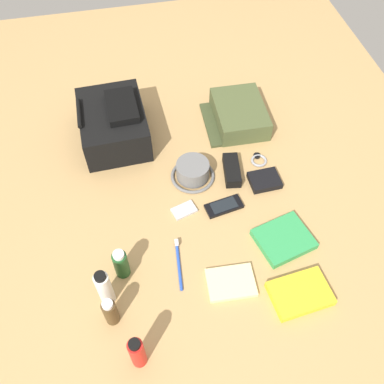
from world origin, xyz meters
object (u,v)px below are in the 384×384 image
object	(u,v)px
sunscreen_spray	(137,353)
notepad	(231,283)
toothbrush	(178,261)
wallet	(265,180)
toothpaste_tube	(105,288)
shampoo_bottle	(121,264)
bucket_hat	(193,172)
cell_phone	(224,206)
wristwatch	(259,160)
travel_guidebook	(284,239)
sunglasses_case	(232,170)
paperback_novel	(300,294)
backpack	(114,123)
cologne_bottle	(110,312)
toiletry_pouch	(238,114)
media_player	(184,210)

from	to	relation	value
sunscreen_spray	notepad	bearing A→B (deg)	-61.20
toothbrush	wallet	world-z (taller)	wallet
toothpaste_tube	shampoo_bottle	bearing A→B (deg)	-34.42
bucket_hat	toothbrush	size ratio (longest dim) A/B	0.91
toothpaste_tube	cell_phone	bearing A→B (deg)	-59.19
cell_phone	wristwatch	world-z (taller)	cell_phone
wristwatch	travel_guidebook	bearing A→B (deg)	176.16
cell_phone	sunglasses_case	xyz separation A→B (m)	(0.14, -0.07, 0.01)
paperback_novel	wallet	xyz separation A→B (m)	(0.45, -0.03, -0.00)
backpack	sunscreen_spray	bearing A→B (deg)	178.35
bucket_hat	paperback_novel	world-z (taller)	bucket_hat
backpack	cell_phone	xyz separation A→B (m)	(-0.42, -0.34, -0.07)
shampoo_bottle	notepad	world-z (taller)	shampoo_bottle
cologne_bottle	travel_guidebook	distance (m)	0.61
backpack	notepad	bearing A→B (deg)	-158.07
shampoo_bottle	notepad	bearing A→B (deg)	-108.52
shampoo_bottle	paperback_novel	world-z (taller)	shampoo_bottle
sunscreen_spray	toothpaste_tube	size ratio (longest dim) A/B	0.93
paperback_novel	travel_guidebook	size ratio (longest dim) A/B	0.94
toothbrush	wallet	size ratio (longest dim) A/B	1.64
toiletry_pouch	notepad	world-z (taller)	toiletry_pouch
sunscreen_spray	media_player	distance (m)	0.53
media_player	toothbrush	distance (m)	0.20
notepad	sunglasses_case	size ratio (longest dim) A/B	1.07
toiletry_pouch	wallet	world-z (taller)	toiletry_pouch
backpack	wristwatch	distance (m)	0.58
paperback_novel	wallet	bearing A→B (deg)	-3.64
wristwatch	wallet	size ratio (longest dim) A/B	0.65
shampoo_bottle	media_player	bearing A→B (deg)	-51.04
toiletry_pouch	notepad	xyz separation A→B (m)	(-0.70, 0.22, -0.03)
travel_guidebook	toiletry_pouch	bearing A→B (deg)	-0.24
toiletry_pouch	cologne_bottle	size ratio (longest dim) A/B	2.25
cell_phone	media_player	xyz separation A→B (m)	(0.01, 0.14, -0.00)
media_player	wristwatch	size ratio (longest dim) A/B	1.34
sunscreen_spray	sunglasses_case	distance (m)	0.74
sunscreen_spray	media_player	size ratio (longest dim) A/B	1.60
toothbrush	sunglasses_case	world-z (taller)	sunglasses_case
toothbrush	sunscreen_spray	bearing A→B (deg)	149.44
bucket_hat	toothbrush	bearing A→B (deg)	160.62
paperback_novel	cologne_bottle	bearing A→B (deg)	85.47
travel_guidebook	paperback_novel	bearing A→B (deg)	175.62
shampoo_bottle	paperback_novel	distance (m)	0.56
toiletry_pouch	toothbrush	distance (m)	0.69
bucket_hat	shampoo_bottle	xyz separation A→B (m)	(-0.34, 0.30, 0.03)
sunscreen_spray	paperback_novel	size ratio (longest dim) A/B	0.79
sunscreen_spray	travel_guidebook	size ratio (longest dim) A/B	0.74
toothpaste_tube	media_player	distance (m)	0.40
paperback_novel	media_player	distance (m)	0.48
media_player	cell_phone	bearing A→B (deg)	-95.29
sunscreen_spray	media_player	bearing A→B (deg)	-25.18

